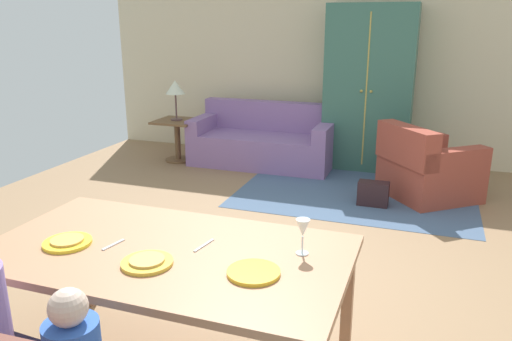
% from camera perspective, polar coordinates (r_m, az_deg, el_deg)
% --- Properties ---
extents(ground_plane, '(7.21, 6.22, 0.02)m').
position_cam_1_polar(ground_plane, '(4.42, 3.09, -8.75)').
color(ground_plane, '#8E6D4C').
extents(back_wall, '(7.21, 0.10, 2.70)m').
position_cam_1_polar(back_wall, '(7.10, 10.68, 12.06)').
color(back_wall, beige).
rests_on(back_wall, ground_plane).
extents(dining_table, '(1.87, 1.03, 0.76)m').
position_cam_1_polar(dining_table, '(2.67, -10.17, -10.06)').
color(dining_table, '#AD7854').
rests_on(dining_table, ground_plane).
extents(plate_near_man, '(0.25, 0.25, 0.02)m').
position_cam_1_polar(plate_near_man, '(2.83, -20.69, -7.69)').
color(plate_near_man, yellow).
rests_on(plate_near_man, dining_table).
extents(pizza_near_man, '(0.17, 0.17, 0.01)m').
position_cam_1_polar(pizza_near_man, '(2.82, -20.72, -7.41)').
color(pizza_near_man, gold).
rests_on(pizza_near_man, plate_near_man).
extents(plate_near_child, '(0.25, 0.25, 0.02)m').
position_cam_1_polar(plate_near_child, '(2.50, -12.29, -10.23)').
color(plate_near_child, gold).
rests_on(plate_near_child, dining_table).
extents(pizza_near_child, '(0.17, 0.17, 0.01)m').
position_cam_1_polar(pizza_near_child, '(2.49, -12.32, -9.92)').
color(pizza_near_child, gold).
rests_on(pizza_near_child, plate_near_child).
extents(plate_near_woman, '(0.25, 0.25, 0.02)m').
position_cam_1_polar(plate_near_woman, '(2.36, -0.27, -11.52)').
color(plate_near_woman, yellow).
rests_on(plate_near_woman, dining_table).
extents(wine_glass, '(0.07, 0.07, 0.19)m').
position_cam_1_polar(wine_glass, '(2.51, 5.35, -6.70)').
color(wine_glass, silver).
rests_on(wine_glass, dining_table).
extents(fork, '(0.05, 0.15, 0.01)m').
position_cam_1_polar(fork, '(2.74, -15.93, -8.12)').
color(fork, silver).
rests_on(fork, dining_table).
extents(knife, '(0.04, 0.17, 0.01)m').
position_cam_1_polar(knife, '(2.65, -5.95, -8.47)').
color(knife, silver).
rests_on(knife, dining_table).
extents(area_rug, '(2.60, 1.80, 0.01)m').
position_cam_1_polar(area_rug, '(5.79, 11.20, -2.61)').
color(area_rug, '#455B7A').
rests_on(area_rug, ground_plane).
extents(couch, '(1.90, 0.86, 0.82)m').
position_cam_1_polar(couch, '(6.82, 0.88, 3.24)').
color(couch, '#88659E').
rests_on(couch, ground_plane).
extents(armchair, '(1.20, 1.20, 0.82)m').
position_cam_1_polar(armchair, '(5.81, 18.83, 0.12)').
color(armchair, '#9A4031').
rests_on(armchair, ground_plane).
extents(armoire, '(1.10, 0.59, 2.10)m').
position_cam_1_polar(armoire, '(6.70, 12.76, 9.10)').
color(armoire, '#376757').
rests_on(armoire, ground_plane).
extents(side_table, '(0.56, 0.56, 0.58)m').
position_cam_1_polar(side_table, '(7.03, -8.95, 4.08)').
color(side_table, brown).
rests_on(side_table, ground_plane).
extents(table_lamp, '(0.26, 0.26, 0.54)m').
position_cam_1_polar(table_lamp, '(6.92, -9.19, 9.18)').
color(table_lamp, brown).
rests_on(table_lamp, side_table).
extents(handbag, '(0.32, 0.16, 0.26)m').
position_cam_1_polar(handbag, '(5.45, 13.20, -2.59)').
color(handbag, black).
rests_on(handbag, ground_plane).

